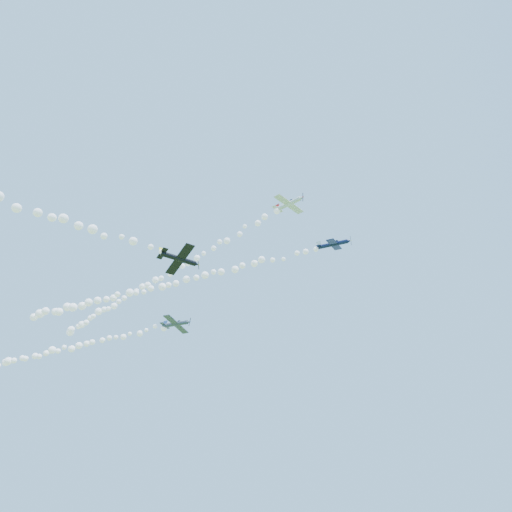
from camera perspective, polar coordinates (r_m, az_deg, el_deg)
The scene contains 7 objects.
plane_white at distance 80.77m, azimuth 4.41°, elevation 6.96°, with size 6.93×7.35×2.69m.
smoke_trail_white at distance 108.85m, azimuth -14.11°, elevation -3.69°, with size 82.67×22.78×2.94m, color white, non-canonical shape.
plane_navy at distance 84.88m, azimuth 10.35°, elevation 1.58°, with size 7.00×7.15×2.46m.
smoke_trail_navy at distance 100.41m, azimuth -13.18°, elevation -4.00°, with size 78.87×9.13×2.77m, color white, non-canonical shape.
plane_grey at distance 99.44m, azimuth -10.60°, elevation -8.89°, with size 7.82×8.14×2.73m.
smoke_trail_grey at distance 126.66m, azimuth -26.23°, elevation -11.56°, with size 76.94×6.69×3.44m, color white, non-canonical shape.
plane_black at distance 72.02m, azimuth -10.15°, elevation -0.39°, with size 7.52×7.25×2.28m.
Camera 1 is at (36.15, -63.32, 2.00)m, focal length 30.00 mm.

